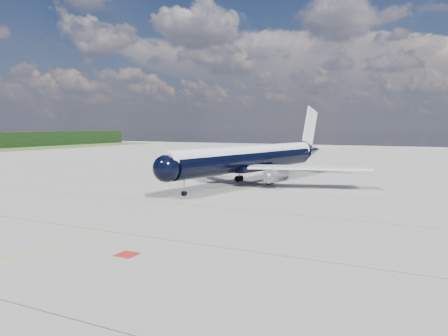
% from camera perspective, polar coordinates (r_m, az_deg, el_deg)
% --- Properties ---
extents(ground, '(320.00, 320.00, 0.00)m').
position_cam_1_polar(ground, '(71.67, 3.79, -2.27)').
color(ground, gray).
rests_on(ground, ground).
extents(taxiway_centerline, '(0.16, 160.00, 0.01)m').
position_cam_1_polar(taxiway_centerline, '(67.15, 2.11, -2.78)').
color(taxiway_centerline, '#E9B00C').
rests_on(taxiway_centerline, ground).
extents(red_marking, '(1.60, 1.60, 0.01)m').
position_cam_1_polar(red_marking, '(34.32, -12.53, -10.97)').
color(red_marking, maroon).
rests_on(red_marking, ground).
extents(main_airliner, '(38.60, 47.51, 13.79)m').
position_cam_1_polar(main_airliner, '(74.17, 3.88, 1.32)').
color(main_airliner, black).
rests_on(main_airliner, ground).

